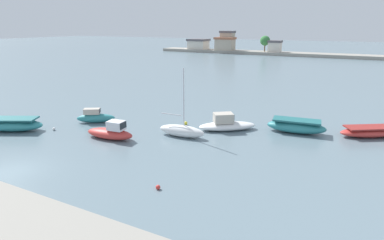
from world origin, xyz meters
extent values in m
plane|color=slate|center=(0.00, 0.00, 0.00)|extent=(400.00, 400.00, 0.00)
ellipsoid|color=teal|center=(-8.06, 5.82, 0.54)|extent=(5.86, 4.28, 1.08)
cube|color=#226367|center=(-8.06, 5.82, 1.15)|extent=(4.72, 3.50, 0.15)
ellipsoid|color=teal|center=(-3.08, 11.41, 0.45)|extent=(3.79, 2.89, 0.90)
cube|color=#BCB2A3|center=(-3.37, 11.23, 1.18)|extent=(1.73, 1.46, 0.56)
cube|color=black|center=(-2.70, 11.64, 1.24)|extent=(0.42, 0.63, 0.39)
ellipsoid|color=#C63833|center=(1.43, 8.33, 0.44)|extent=(4.61, 2.06, 0.88)
cube|color=silver|center=(2.14, 8.41, 1.27)|extent=(1.49, 1.18, 0.78)
cube|color=black|center=(2.83, 8.48, 1.35)|extent=(0.18, 0.94, 0.54)
ellipsoid|color=white|center=(6.75, 11.65, 0.52)|extent=(4.37, 1.50, 1.05)
cylinder|color=silver|center=(6.98, 11.67, 3.57)|extent=(0.10, 0.10, 5.04)
cylinder|color=#B7B7BC|center=(5.75, 11.59, 1.95)|extent=(2.01, 0.20, 0.08)
ellipsoid|color=white|center=(9.62, 15.31, 0.38)|extent=(5.49, 4.69, 0.75)
cube|color=#BCB2A3|center=(9.30, 15.08, 1.19)|extent=(2.15, 2.03, 0.88)
cube|color=black|center=(10.01, 15.60, 1.28)|extent=(0.71, 0.95, 0.62)
ellipsoid|color=teal|center=(15.54, 17.48, 0.54)|extent=(5.42, 2.49, 1.09)
cube|color=#226367|center=(15.54, 17.48, 1.17)|extent=(4.34, 2.07, 0.16)
ellipsoid|color=#C63833|center=(21.57, 19.42, 0.39)|extent=(5.59, 4.44, 0.78)
cube|color=maroon|center=(21.57, 19.42, 0.85)|extent=(4.51, 3.62, 0.13)
sphere|color=red|center=(10.17, 2.59, 0.14)|extent=(0.29, 0.29, 0.29)
sphere|color=white|center=(-4.77, 7.62, 0.14)|extent=(0.28, 0.28, 0.28)
sphere|color=yellow|center=(5.40, 14.89, 0.17)|extent=(0.34, 0.34, 0.34)
cube|color=gray|center=(0.00, 95.60, 0.48)|extent=(92.45, 7.10, 0.96)
cube|color=beige|center=(-33.38, 95.81, 2.38)|extent=(6.34, 5.53, 2.84)
cube|color=#565156|center=(-33.38, 95.81, 4.15)|extent=(6.98, 6.09, 0.70)
cube|color=#B2A38E|center=(-22.55, 94.57, 2.78)|extent=(6.02, 4.40, 3.64)
cube|color=#995B42|center=(-22.55, 94.57, 4.96)|extent=(6.62, 4.84, 0.70)
cube|color=#B2A38E|center=(-22.31, 96.06, 3.83)|extent=(4.36, 3.49, 5.74)
cube|color=#565156|center=(-22.31, 96.06, 7.05)|extent=(4.80, 3.84, 0.70)
cube|color=beige|center=(-5.57, 95.38, 2.43)|extent=(3.74, 3.57, 2.93)
cube|color=#565156|center=(-5.57, 95.38, 4.25)|extent=(4.12, 3.93, 0.70)
cylinder|color=brown|center=(-8.84, 95.26, 2.06)|extent=(0.36, 0.36, 2.20)
sphere|color=#387A3D|center=(-8.84, 95.26, 4.43)|extent=(3.17, 3.17, 3.17)
camera|label=1|loc=(20.15, -12.12, 9.61)|focal=30.38mm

